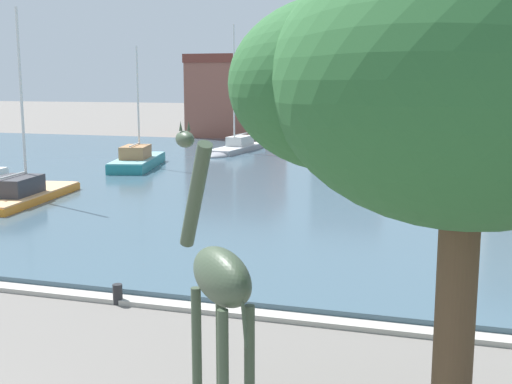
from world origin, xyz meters
TOP-DOWN VIEW (x-y plane):
  - harbor_water at (0.00, 29.59)m, footprint 81.24×42.04m
  - quay_edge_coping at (0.00, 8.32)m, footprint 81.24×0.50m
  - giraffe_statue at (4.46, 3.43)m, footprint 2.14×2.27m
  - sailboat_teal at (-10.72, 30.54)m, footprint 3.82×8.10m
  - sailboat_grey at (-7.82, 40.11)m, footprint 2.32×8.58m
  - sailboat_navy at (9.40, 31.68)m, footprint 2.38×9.56m
  - sailboat_orange at (-10.32, 18.78)m, footprint 3.28×8.08m
  - shade_tree at (8.27, 2.66)m, footprint 6.53×4.85m
  - mooring_bollard at (0.06, 8.17)m, footprint 0.24×0.24m
  - townhouse_narrow_midrow at (-12.28, 54.10)m, footprint 8.12×7.42m
  - townhouse_end_terrace at (-1.29, 53.02)m, footprint 5.95×5.38m

SIDE VIEW (x-z plane):
  - quay_edge_coping at x=0.00m, z-range 0.00..0.12m
  - harbor_water at x=0.00m, z-range 0.00..0.25m
  - mooring_bollard at x=0.06m, z-range 0.00..0.50m
  - sailboat_navy at x=9.40m, z-range -4.07..4.83m
  - sailboat_orange at x=-10.32m, z-range -3.82..4.75m
  - sailboat_grey at x=-7.82m, z-range -4.27..5.23m
  - sailboat_teal at x=-10.72m, z-range -3.20..4.33m
  - giraffe_statue at x=4.46m, z-range 0.05..4.82m
  - townhouse_narrow_midrow at x=-12.28m, z-range 0.01..7.93m
  - townhouse_end_terrace at x=-1.29m, z-range 0.01..8.14m
  - shade_tree at x=8.27m, z-range 1.84..9.00m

